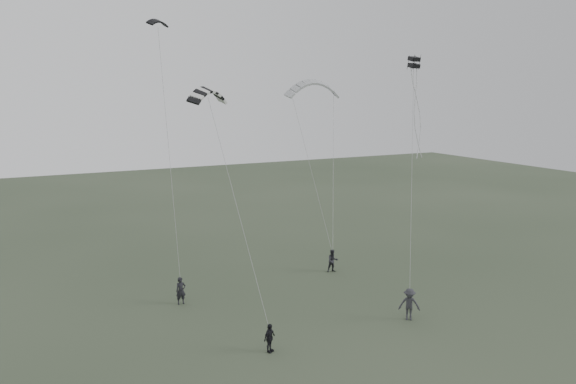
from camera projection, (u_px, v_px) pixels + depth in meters
name	position (u px, v px, depth m)	size (l,w,h in m)	color
ground	(306.00, 325.00, 32.05)	(140.00, 140.00, 0.00)	#33402B
flyer_left	(181.00, 291.00, 35.06)	(0.63, 0.41, 1.73)	black
flyer_right	(333.00, 261.00, 41.36)	(0.82, 0.64, 1.69)	#26262B
flyer_center	(270.00, 338.00, 28.57)	(0.88, 0.37, 1.50)	black
flyer_far	(409.00, 304.00, 32.59)	(1.23, 0.70, 1.90)	#2B2C30
kite_dark_small	(158.00, 21.00, 35.98)	(1.62, 0.49, 0.52)	black
kite_pale_large	(313.00, 82.00, 44.32)	(4.40, 0.99, 1.77)	#AAACAE
kite_striped	(208.00, 90.00, 33.36)	(3.11, 0.78, 1.21)	black
kite_box	(414.00, 62.00, 37.54)	(0.62, 0.62, 0.71)	black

